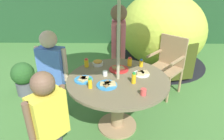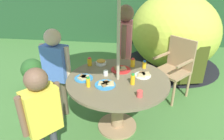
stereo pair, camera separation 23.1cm
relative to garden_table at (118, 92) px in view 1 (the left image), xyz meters
The scene contains 21 objects.
ground_plane 0.54m from the garden_table, ahead, with size 10.00×10.00×0.02m, color #477A38.
hedge_backdrop 3.82m from the garden_table, 90.00° to the left, with size 9.00×0.70×2.14m, color #234C28.
garden_table is the anchor object (origin of this frame).
wooden_chair 1.23m from the garden_table, 47.97° to the left, with size 0.63×0.63×0.94m.
dome_tent 2.30m from the garden_table, 66.26° to the left, with size 2.45×2.45×1.51m.
potted_plant 1.72m from the garden_table, 152.82° to the left, with size 0.37×0.37×0.55m.
child_in_pink_shirt 0.96m from the garden_table, 89.02° to the left, with size 0.24×0.48×1.43m.
child_in_blue_shirt 0.88m from the garden_table, 167.01° to the left, with size 0.41×0.24×1.23m.
child_in_yellow_shirt 0.95m from the garden_table, 130.26° to the right, with size 0.32×0.33×1.15m.
snack_bowl 0.51m from the garden_table, 125.26° to the left, with size 0.14×0.14×0.07m.
plate_front_edge 0.44m from the garden_table, behind, with size 0.22×0.22×0.03m.
plate_center_back 0.37m from the garden_table, 20.99° to the left, with size 0.20×0.20×0.03m.
plate_near_left 0.28m from the garden_table, 125.89° to the right, with size 0.23×0.23×0.03m.
plate_center_front 0.31m from the garden_table, 87.40° to the left, with size 0.25×0.25×0.03m.
juice_bottle_near_right 0.44m from the garden_table, 144.29° to the right, with size 0.05×0.05×0.12m.
juice_bottle_far_left 0.51m from the garden_table, 47.58° to the left, with size 0.05×0.05×0.10m.
juice_bottle_far_right 0.46m from the garden_table, 66.54° to the left, with size 0.06×0.06×0.12m.
juice_bottle_mid_left 0.32m from the garden_table, 30.56° to the right, with size 0.05×0.05×0.13m.
juice_bottle_mid_right 0.57m from the garden_table, 141.66° to the left, with size 0.06×0.06×0.11m.
cup_near 0.48m from the garden_table, 53.65° to the right, with size 0.06×0.06×0.07m, color #E04C47.
cup_far 0.27m from the garden_table, 155.86° to the left, with size 0.06×0.06×0.06m, color white.
Camera 1 is at (-0.04, -2.08, 1.84)m, focal length 32.27 mm.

